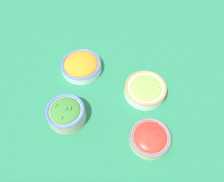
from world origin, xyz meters
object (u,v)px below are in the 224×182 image
at_px(bowl_cherry_tomatoes, 150,138).
at_px(bowl_lettuce, 145,89).
at_px(bowl_carrots, 81,65).
at_px(bowl_broccoli, 66,113).

bearing_deg(bowl_cherry_tomatoes, bowl_lettuce, 111.25).
distance_m(bowl_lettuce, bowl_cherry_tomatoes, 0.20).
xyz_separation_m(bowl_carrots, bowl_lettuce, (0.29, -0.02, 0.00)).
height_order(bowl_broccoli, bowl_cherry_tomatoes, bowl_broccoli).
height_order(bowl_carrots, bowl_cherry_tomatoes, same).
bearing_deg(bowl_lettuce, bowl_carrots, 176.08).
bearing_deg(bowl_lettuce, bowl_cherry_tomatoes, -68.75).
distance_m(bowl_broccoli, bowl_lettuce, 0.32).
xyz_separation_m(bowl_carrots, bowl_broccoli, (0.05, -0.23, 0.01)).
xyz_separation_m(bowl_carrots, bowl_cherry_tomatoes, (0.36, -0.21, -0.00)).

